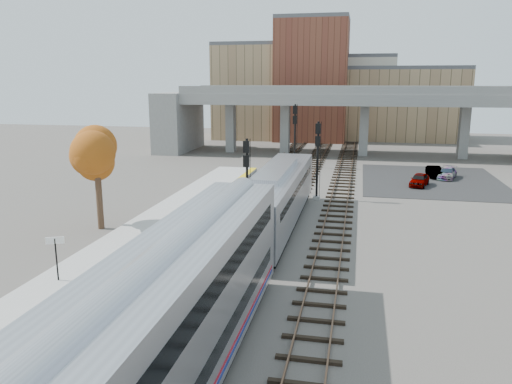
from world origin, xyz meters
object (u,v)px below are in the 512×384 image
at_px(tree, 96,156).
at_px(signal_mast_mid, 317,162).
at_px(locomotive, 277,196).
at_px(car_a, 419,180).
at_px(coach, 139,366).
at_px(signal_mast_far, 295,136).
at_px(car_c, 447,173).
at_px(signal_mast_near, 247,186).
at_px(car_b, 434,172).

bearing_deg(tree, signal_mast_mid, 40.04).
relative_size(locomotive, signal_mast_mid, 2.80).
bearing_deg(tree, car_a, 39.77).
relative_size(coach, signal_mast_far, 3.33).
bearing_deg(signal_mast_mid, locomotive, -102.45).
bearing_deg(car_c, signal_mast_mid, -118.27).
height_order(locomotive, tree, tree).
height_order(signal_mast_far, tree, signal_mast_far).
distance_m(signal_mast_near, car_a, 21.98).
relative_size(locomotive, coach, 0.76).
height_order(signal_mast_far, car_c, signal_mast_far).
bearing_deg(car_a, signal_mast_far, 164.32).
bearing_deg(car_b, coach, -110.75).
distance_m(signal_mast_near, car_b, 27.31).
bearing_deg(locomotive, car_b, 58.36).
distance_m(signal_mast_near, signal_mast_mid, 10.27).
bearing_deg(coach, signal_mast_mid, 86.39).
distance_m(coach, signal_mast_far, 48.04).
bearing_deg(car_c, signal_mast_far, -175.62).
height_order(locomotive, signal_mast_near, signal_mast_near).
xyz_separation_m(locomotive, car_c, (14.74, 21.43, -1.67)).
relative_size(locomotive, car_a, 5.17).
relative_size(signal_mast_far, tree, 1.07).
distance_m(car_a, car_b, 5.52).
bearing_deg(car_a, car_b, 84.67).
distance_m(locomotive, car_a, 20.39).
distance_m(locomotive, coach, 22.61).
bearing_deg(locomotive, coach, -90.00).
height_order(signal_mast_mid, car_a, signal_mast_mid).
xyz_separation_m(coach, tree, (-12.10, 19.81, 2.41)).
xyz_separation_m(car_b, car_c, (1.23, -0.49, -0.02)).
distance_m(signal_mast_near, tree, 10.53).
relative_size(coach, car_a, 6.79).
relative_size(signal_mast_near, tree, 0.90).
height_order(locomotive, car_b, locomotive).
height_order(tree, car_b, tree).
height_order(signal_mast_mid, signal_mast_far, signal_mast_far).
height_order(coach, signal_mast_near, signal_mast_near).
height_order(signal_mast_near, signal_mast_mid, signal_mast_mid).
bearing_deg(car_c, car_b, 175.74).
bearing_deg(signal_mast_mid, signal_mast_far, 104.11).
distance_m(signal_mast_mid, car_c, 17.97).
distance_m(coach, tree, 23.34).
relative_size(signal_mast_far, car_c, 1.90).
xyz_separation_m(signal_mast_near, signal_mast_mid, (4.10, 9.42, 0.34)).
bearing_deg(signal_mast_mid, coach, -93.61).
bearing_deg(signal_mast_mid, tree, -139.96).
bearing_deg(signal_mast_near, signal_mast_mid, 66.47).
xyz_separation_m(coach, signal_mast_far, (-2.10, 47.98, 1.01)).
bearing_deg(tree, signal_mast_far, 70.45).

